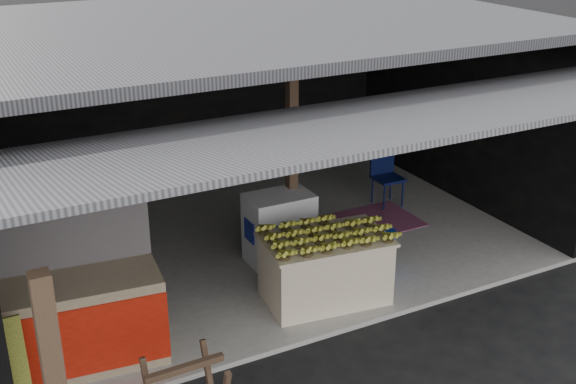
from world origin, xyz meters
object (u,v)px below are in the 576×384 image
white_crate (279,228)px  water_barrel (380,253)px  neighbor_stall (76,318)px  banana_table (325,268)px  plastic_chair (385,172)px

white_crate → water_barrel: (0.97, -0.85, -0.19)m
neighbor_stall → white_crate: bearing=26.3°
banana_table → white_crate: size_ratio=1.67×
plastic_chair → water_barrel: bearing=-124.1°
white_crate → neighbor_stall: bearing=-159.2°
banana_table → plastic_chair: bearing=49.2°
white_crate → neighbor_stall: size_ratio=0.53×
neighbor_stall → plastic_chair: bearing=27.2°
banana_table → water_barrel: banana_table is taller
banana_table → water_barrel: 0.98m
banana_table → neighbor_stall: size_ratio=0.88×
banana_table → white_crate: bearing=98.7°
white_crate → water_barrel: size_ratio=1.75×
water_barrel → plastic_chair: plastic_chair is taller
water_barrel → plastic_chair: size_ratio=0.60×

